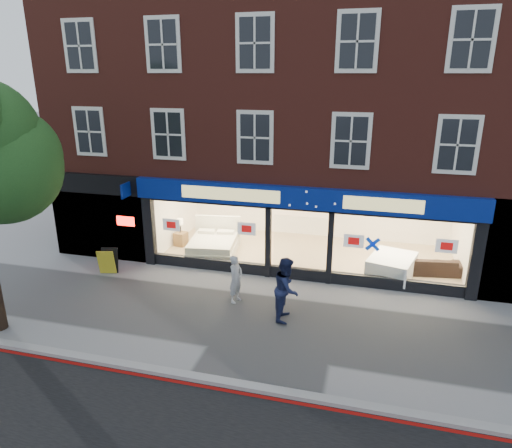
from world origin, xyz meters
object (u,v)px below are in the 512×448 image
at_px(sofa, 432,265).
at_px(a_board, 108,261).
at_px(display_bed, 213,245).
at_px(mattress_stack, 392,266).
at_px(pedestrian_grey, 236,279).
at_px(pedestrian_blue, 287,289).

height_order(sofa, a_board, a_board).
xyz_separation_m(display_bed, mattress_stack, (6.63, -0.33, 0.00)).
distance_m(sofa, pedestrian_grey, 7.01).
bearing_deg(a_board, sofa, 0.60).
relative_size(a_board, pedestrian_blue, 0.49).
distance_m(display_bed, pedestrian_blue, 5.41).
bearing_deg(sofa, a_board, 5.63).
bearing_deg(pedestrian_blue, display_bed, 41.84).
bearing_deg(a_board, mattress_stack, -0.50).
relative_size(sofa, pedestrian_blue, 1.07).
relative_size(sofa, pedestrian_grey, 1.33).
distance_m(a_board, pedestrian_blue, 6.84).
height_order(display_bed, mattress_stack, display_bed).
height_order(a_board, pedestrian_grey, pedestrian_grey).
relative_size(display_bed, sofa, 1.19).
bearing_deg(pedestrian_grey, display_bed, 48.41).
height_order(display_bed, pedestrian_grey, pedestrian_grey).
bearing_deg(mattress_stack, pedestrian_grey, -147.23).
bearing_deg(display_bed, pedestrian_blue, -55.84).
height_order(sofa, pedestrian_blue, pedestrian_blue).
bearing_deg(display_bed, pedestrian_grey, -68.30).
height_order(sofa, pedestrian_grey, pedestrian_grey).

